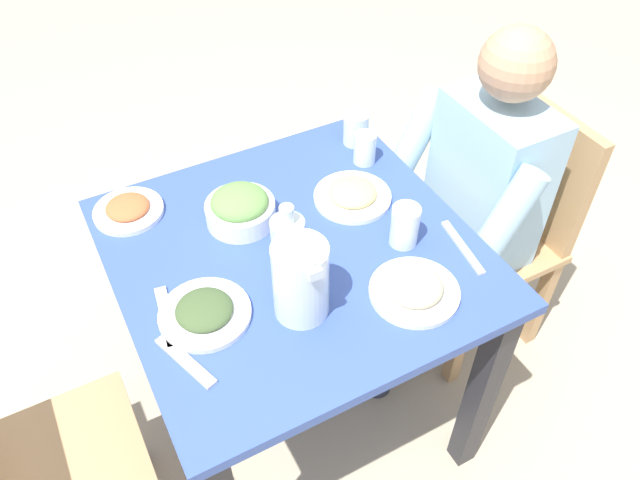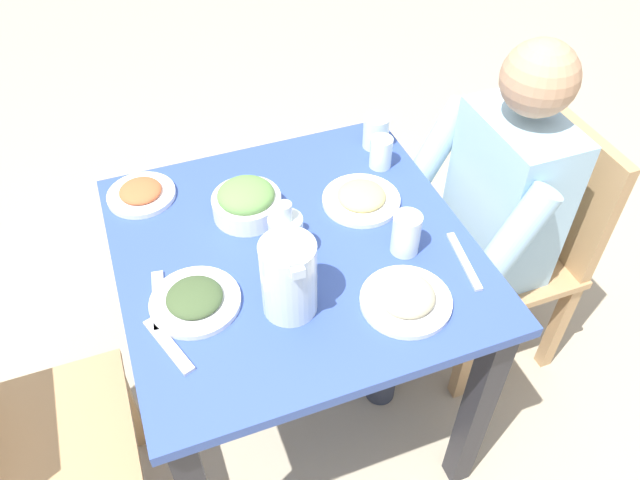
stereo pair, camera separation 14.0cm
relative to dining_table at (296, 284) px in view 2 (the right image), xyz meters
The scene contains 19 objects.
ground_plane 0.62m from the dining_table, ahead, with size 8.00×8.00×0.00m, color tan.
dining_table is the anchor object (origin of this frame).
chair_near 0.77m from the dining_table, 86.45° to the right, with size 0.40×0.40×0.85m.
chair_far 0.78m from the dining_table, 97.31° to the left, with size 0.40×0.40×0.85m.
diner_near 0.56m from the dining_table, 85.15° to the right, with size 0.48×0.53×1.15m.
water_pitcher 0.30m from the dining_table, 158.31° to the left, with size 0.16×0.12×0.19m.
salad_bowl 0.25m from the dining_table, 25.57° to the left, with size 0.17×0.17×0.09m.
plate_fries 0.28m from the dining_table, 66.97° to the right, with size 0.20×0.20×0.04m.
plate_beans 0.35m from the dining_table, 145.52° to the right, with size 0.20×0.20×0.05m.
plate_dolmas 0.32m from the dining_table, 109.32° to the left, with size 0.20×0.20×0.04m.
plate_rice_curry 0.47m from the dining_table, 45.28° to the left, with size 0.18×0.18×0.04m.
water_glass_near_right 0.43m from the dining_table, 56.47° to the right, with size 0.06×0.06×0.09m, color silver.
water_glass_far_right 0.50m from the dining_table, 48.93° to the right, with size 0.07×0.07×0.09m, color silver.
water_glass_by_pitcher 0.33m from the dining_table, 112.83° to the right, with size 0.07×0.07×0.11m, color silver.
oil_carafe 0.20m from the dining_table, 132.56° to the left, with size 0.08×0.08×0.16m.
salt_shaker 0.17m from the dining_table, 23.46° to the right, with size 0.03×0.03×0.05m.
fork_near 0.41m from the dining_table, 118.52° to the left, with size 0.17×0.03×0.01m, color silver.
knife_near 0.43m from the dining_table, 117.88° to the right, with size 0.18×0.02×0.01m, color silver.
fork_far 0.37m from the dining_table, 99.51° to the left, with size 0.17×0.03×0.01m, color silver.
Camera 2 is at (-1.01, 0.31, 1.83)m, focal length 35.15 mm.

